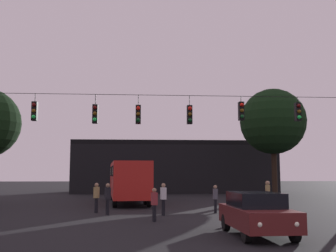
{
  "coord_description": "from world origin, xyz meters",
  "views": [
    {
      "loc": [
        -1.53,
        -8.01,
        2.2
      ],
      "look_at": [
        0.11,
        15.52,
        4.94
      ],
      "focal_mm": 43.76,
      "sensor_mm": 36.0,
      "label": 1
    }
  ],
  "objects_px": {
    "car_near_right": "(256,213)",
    "pedestrian_crossing_right": "(108,197)",
    "pedestrian_trailing": "(96,196)",
    "pedestrian_crossing_center": "(268,195)",
    "tree_behind_building": "(273,122)",
    "pedestrian_crossing_left": "(215,197)",
    "pedestrian_near_bus": "(154,203)",
    "pedestrian_far_side": "(163,197)",
    "city_bus": "(128,178)"
  },
  "relations": [
    {
      "from": "pedestrian_crossing_right",
      "to": "tree_behind_building",
      "type": "distance_m",
      "value": 21.6
    },
    {
      "from": "car_near_right",
      "to": "pedestrian_crossing_center",
      "type": "height_order",
      "value": "pedestrian_crossing_center"
    },
    {
      "from": "pedestrian_far_side",
      "to": "city_bus",
      "type": "bearing_deg",
      "value": 102.71
    },
    {
      "from": "city_bus",
      "to": "tree_behind_building",
      "type": "xyz_separation_m",
      "value": [
        13.33,
        6.13,
        5.17
      ]
    },
    {
      "from": "car_near_right",
      "to": "tree_behind_building",
      "type": "relative_size",
      "value": 0.43
    },
    {
      "from": "pedestrian_crossing_right",
      "to": "pedestrian_near_bus",
      "type": "height_order",
      "value": "pedestrian_crossing_right"
    },
    {
      "from": "pedestrian_crossing_center",
      "to": "pedestrian_trailing",
      "type": "bearing_deg",
      "value": 174.98
    },
    {
      "from": "pedestrian_crossing_right",
      "to": "pedestrian_far_side",
      "type": "relative_size",
      "value": 0.99
    },
    {
      "from": "pedestrian_crossing_center",
      "to": "pedestrian_far_side",
      "type": "relative_size",
      "value": 1.06
    },
    {
      "from": "tree_behind_building",
      "to": "pedestrian_crossing_left",
      "type": "bearing_deg",
      "value": -119.78
    },
    {
      "from": "pedestrian_crossing_left",
      "to": "pedestrian_far_side",
      "type": "relative_size",
      "value": 0.92
    },
    {
      "from": "city_bus",
      "to": "pedestrian_near_bus",
      "type": "relative_size",
      "value": 7.33
    },
    {
      "from": "car_near_right",
      "to": "pedestrian_crossing_right",
      "type": "xyz_separation_m",
      "value": [
        -5.84,
        7.7,
        0.15
      ]
    },
    {
      "from": "car_near_right",
      "to": "pedestrian_far_side",
      "type": "relative_size",
      "value": 2.6
    },
    {
      "from": "pedestrian_crossing_right",
      "to": "pedestrian_crossing_left",
      "type": "bearing_deg",
      "value": 6.76
    },
    {
      "from": "pedestrian_crossing_left",
      "to": "tree_behind_building",
      "type": "distance_m",
      "value": 17.72
    },
    {
      "from": "pedestrian_crossing_left",
      "to": "tree_behind_building",
      "type": "relative_size",
      "value": 0.15
    },
    {
      "from": "car_near_right",
      "to": "pedestrian_trailing",
      "type": "distance_m",
      "value": 11.23
    },
    {
      "from": "pedestrian_trailing",
      "to": "tree_behind_building",
      "type": "xyz_separation_m",
      "value": [
        14.92,
        13.72,
        6.1
      ]
    },
    {
      "from": "pedestrian_crossing_center",
      "to": "pedestrian_trailing",
      "type": "height_order",
      "value": "pedestrian_crossing_center"
    },
    {
      "from": "car_near_right",
      "to": "pedestrian_crossing_right",
      "type": "height_order",
      "value": "pedestrian_crossing_right"
    },
    {
      "from": "pedestrian_crossing_left",
      "to": "pedestrian_crossing_right",
      "type": "height_order",
      "value": "pedestrian_crossing_right"
    },
    {
      "from": "pedestrian_crossing_right",
      "to": "pedestrian_trailing",
      "type": "height_order",
      "value": "pedestrian_crossing_right"
    },
    {
      "from": "pedestrian_crossing_right",
      "to": "pedestrian_near_bus",
      "type": "relative_size",
      "value": 1.1
    },
    {
      "from": "car_near_right",
      "to": "tree_behind_building",
      "type": "distance_m",
      "value": 25.08
    },
    {
      "from": "pedestrian_far_side",
      "to": "tree_behind_building",
      "type": "xyz_separation_m",
      "value": [
        11.22,
        15.49,
        6.09
      ]
    },
    {
      "from": "pedestrian_near_bus",
      "to": "tree_behind_building",
      "type": "height_order",
      "value": "tree_behind_building"
    },
    {
      "from": "car_near_right",
      "to": "pedestrian_far_side",
      "type": "bearing_deg",
      "value": 111.5
    },
    {
      "from": "pedestrian_crossing_center",
      "to": "pedestrian_crossing_right",
      "type": "distance_m",
      "value": 8.9
    },
    {
      "from": "pedestrian_near_bus",
      "to": "pedestrian_crossing_center",
      "type": "bearing_deg",
      "value": 29.34
    },
    {
      "from": "pedestrian_near_bus",
      "to": "pedestrian_far_side",
      "type": "relative_size",
      "value": 0.91
    },
    {
      "from": "pedestrian_near_bus",
      "to": "pedestrian_trailing",
      "type": "bearing_deg",
      "value": 124.67
    },
    {
      "from": "car_near_right",
      "to": "pedestrian_near_bus",
      "type": "relative_size",
      "value": 2.86
    },
    {
      "from": "pedestrian_crossing_right",
      "to": "pedestrian_trailing",
      "type": "bearing_deg",
      "value": 117.85
    },
    {
      "from": "pedestrian_near_bus",
      "to": "tree_behind_building",
      "type": "relative_size",
      "value": 0.15
    },
    {
      "from": "pedestrian_crossing_right",
      "to": "pedestrian_near_bus",
      "type": "xyz_separation_m",
      "value": [
        2.38,
        -3.11,
        -0.09
      ]
    },
    {
      "from": "pedestrian_crossing_center",
      "to": "pedestrian_near_bus",
      "type": "bearing_deg",
      "value": -150.66
    },
    {
      "from": "pedestrian_trailing",
      "to": "tree_behind_building",
      "type": "distance_m",
      "value": 21.17
    },
    {
      "from": "city_bus",
      "to": "pedestrian_near_bus",
      "type": "height_order",
      "value": "city_bus"
    },
    {
      "from": "pedestrian_trailing",
      "to": "tree_behind_building",
      "type": "height_order",
      "value": "tree_behind_building"
    },
    {
      "from": "pedestrian_far_side",
      "to": "tree_behind_building",
      "type": "distance_m",
      "value": 20.07
    },
    {
      "from": "pedestrian_crossing_center",
      "to": "tree_behind_building",
      "type": "height_order",
      "value": "tree_behind_building"
    },
    {
      "from": "pedestrian_crossing_right",
      "to": "pedestrian_far_side",
      "type": "bearing_deg",
      "value": -7.18
    },
    {
      "from": "pedestrian_crossing_left",
      "to": "pedestrian_far_side",
      "type": "bearing_deg",
      "value": -160.13
    },
    {
      "from": "city_bus",
      "to": "pedestrian_near_bus",
      "type": "distance_m",
      "value": 12.23
    },
    {
      "from": "pedestrian_crossing_left",
      "to": "pedestrian_crossing_right",
      "type": "relative_size",
      "value": 0.92
    },
    {
      "from": "pedestrian_crossing_left",
      "to": "pedestrian_trailing",
      "type": "bearing_deg",
      "value": 174.05
    },
    {
      "from": "city_bus",
      "to": "pedestrian_crossing_right",
      "type": "xyz_separation_m",
      "value": [
        -0.85,
        -8.98,
        -0.92
      ]
    },
    {
      "from": "car_near_right",
      "to": "pedestrian_far_side",
      "type": "height_order",
      "value": "pedestrian_far_side"
    },
    {
      "from": "pedestrian_crossing_center",
      "to": "tree_behind_building",
      "type": "distance_m",
      "value": 16.63
    }
  ]
}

